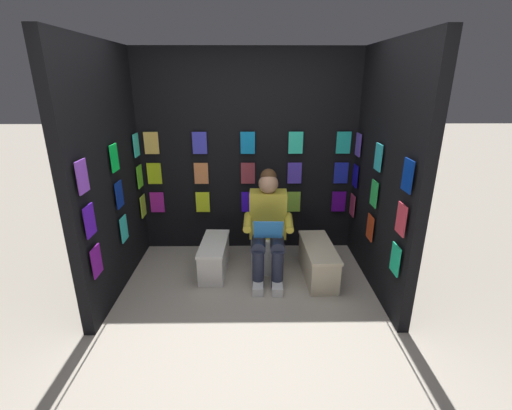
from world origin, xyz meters
TOP-DOWN VIEW (x-y plane):
  - ground_plane at (0.00, 0.00)m, footprint 30.00×30.00m
  - display_wall_back at (0.00, -1.77)m, footprint 2.72×0.14m
  - display_wall_left at (-1.36, -0.86)m, footprint 0.14×1.72m
  - display_wall_right at (1.36, -0.86)m, footprint 0.14×1.72m
  - toilet at (-0.23, -1.22)m, footprint 0.41×0.56m
  - person_reading at (-0.22, -1.00)m, footprint 0.53×0.69m
  - comic_longbox_near at (-0.77, -0.94)m, footprint 0.34×0.83m
  - comic_longbox_far at (0.38, -1.07)m, footprint 0.31×0.72m

SIDE VIEW (x-z plane):
  - ground_plane at x=0.00m, z-range 0.00..0.00m
  - comic_longbox_far at x=0.38m, z-range 0.00..0.37m
  - comic_longbox_near at x=-0.77m, z-range 0.00..0.38m
  - toilet at x=-0.23m, z-range -0.06..0.71m
  - person_reading at x=-0.22m, z-range 0.00..1.20m
  - display_wall_back at x=0.00m, z-range 0.00..2.43m
  - display_wall_left at x=-1.36m, z-range 0.00..2.43m
  - display_wall_right at x=1.36m, z-range 0.00..2.43m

